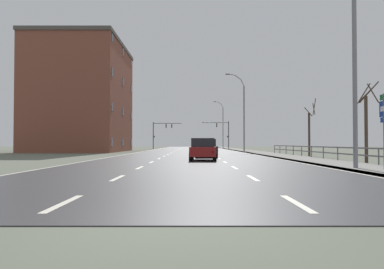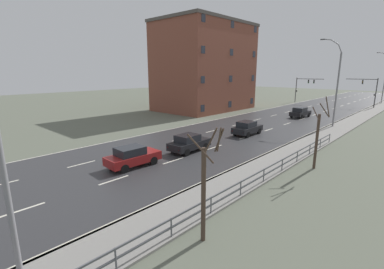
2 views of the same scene
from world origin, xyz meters
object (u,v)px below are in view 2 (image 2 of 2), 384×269
object	(u,v)px
traffic_signal_right	(370,88)
street_lamp_midground	(336,85)
traffic_signal_left	(303,85)
car_far_right	(300,112)
street_lamp_distant	(384,79)
car_far_left	(189,143)
brick_building	(205,67)
car_mid_centre	(132,156)
car_distant	(247,128)

from	to	relation	value
traffic_signal_right	street_lamp_midground	bearing A→B (deg)	-88.65
traffic_signal_left	car_far_right	bearing A→B (deg)	-69.53
street_lamp_midground	street_lamp_distant	bearing A→B (deg)	89.94
traffic_signal_left	car_far_left	world-z (taller)	traffic_signal_left
street_lamp_distant	brick_building	size ratio (longest dim) A/B	0.64
traffic_signal_left	brick_building	world-z (taller)	brick_building
street_lamp_distant	car_mid_centre	bearing A→B (deg)	-95.92
street_lamp_distant	brick_building	world-z (taller)	brick_building
street_lamp_midground	car_distant	xyz separation A→B (m)	(-5.66, -11.40, -4.61)
car_distant	street_lamp_distant	bearing A→B (deg)	82.10
car_distant	car_far_right	xyz separation A→B (m)	(-0.25, 16.08, 0.00)
car_mid_centre	car_far_right	bearing A→B (deg)	91.51
car_mid_centre	street_lamp_midground	bearing A→B (deg)	78.79
street_lamp_distant	traffic_signal_left	xyz separation A→B (m)	(-13.78, -10.15, -1.52)
street_lamp_midground	car_mid_centre	world-z (taller)	street_lamp_midground
car_far_left	car_far_right	distance (m)	25.31
street_lamp_midground	traffic_signal_left	size ratio (longest dim) A/B	1.83
traffic_signal_right	car_far_left	size ratio (longest dim) A/B	1.40
street_lamp_midground	car_mid_centre	bearing A→B (deg)	-103.64
street_lamp_midground	car_far_right	size ratio (longest dim) A/B	2.65
car_far_left	car_far_right	bearing A→B (deg)	88.00
car_distant	car_far_right	size ratio (longest dim) A/B	0.99
brick_building	street_lamp_midground	bearing A→B (deg)	-4.47
car_mid_centre	brick_building	distance (m)	33.63
street_lamp_distant	car_far_right	distance (m)	32.02
car_far_left	brick_building	world-z (taller)	brick_building
car_far_left	street_lamp_distant	bearing A→B (deg)	82.13
street_lamp_distant	car_distant	distance (m)	47.76
street_lamp_distant	car_far_left	bearing A→B (deg)	-96.14
street_lamp_distant	car_far_right	size ratio (longest dim) A/B	2.67
street_lamp_midground	car_far_right	distance (m)	8.84
car_mid_centre	car_far_right	distance (m)	31.12
street_lamp_midground	car_far_left	size ratio (longest dim) A/B	2.67
traffic_signal_left	car_mid_centre	distance (m)	52.68
car_far_left	brick_building	distance (m)	29.15
street_lamp_distant	car_mid_centre	world-z (taller)	street_lamp_distant
car_far_left	car_far_right	xyz separation A→B (m)	(0.12, 25.31, 0.00)
street_lamp_distant	car_far_right	xyz separation A→B (m)	(-5.95, -31.11, -4.68)
car_far_right	brick_building	bearing A→B (deg)	-167.42
car_distant	traffic_signal_left	bearing A→B (deg)	101.28
traffic_signal_right	brick_building	bearing A→B (deg)	-133.78
street_lamp_midground	car_distant	world-z (taller)	street_lamp_midground
car_mid_centre	brick_building	xyz separation A→B (m)	(-16.81, 28.26, 7.07)
traffic_signal_left	car_distant	xyz separation A→B (m)	(8.08, -37.03, -3.16)
traffic_signal_left	car_distant	size ratio (longest dim) A/B	1.47
traffic_signal_right	car_mid_centre	xyz separation A→B (m)	(-5.82, -51.86, -3.07)
traffic_signal_left	traffic_signal_right	bearing A→B (deg)	-0.90
street_lamp_distant	street_lamp_midground	bearing A→B (deg)	-90.06
street_lamp_midground	car_distant	distance (m)	13.54
car_far_left	traffic_signal_left	bearing A→B (deg)	97.73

